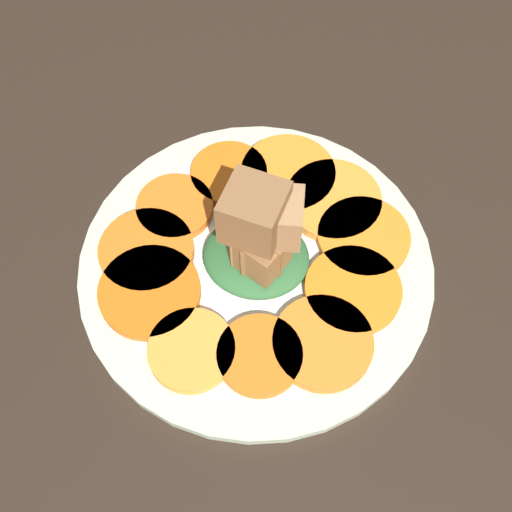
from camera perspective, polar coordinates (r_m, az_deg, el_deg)
name	(u,v)px	position (r cm, az deg, el deg)	size (l,w,h in cm)	color
table_slab	(256,273)	(57.50, 0.00, -1.53)	(120.00, 120.00, 2.00)	black
plate	(256,265)	(56.16, 0.00, -0.80)	(30.89, 30.89, 1.05)	beige
carrot_slice_0	(323,343)	(52.12, 5.95, -7.68)	(8.16, 8.16, 1.00)	orange
carrot_slice_1	(353,290)	(54.42, 8.61, -3.00)	(8.15, 8.15, 1.00)	orange
carrot_slice_2	(363,237)	(57.11, 9.53, 1.64)	(8.16, 8.16, 1.00)	orange
carrot_slice_3	(333,200)	(58.90, 6.88, 4.93)	(8.75, 8.75, 1.00)	orange
carrot_slice_4	(288,174)	(60.30, 2.86, 7.29)	(8.82, 8.82, 1.00)	orange
carrot_slice_5	(229,174)	(60.29, -2.42, 7.30)	(7.14, 7.14, 1.00)	orange
carrot_slice_6	(175,207)	(58.50, -7.23, 4.31)	(6.97, 6.97, 1.00)	orange
carrot_slice_7	(147,251)	(56.44, -9.71, 0.48)	(8.30, 8.30, 1.00)	orange
carrot_slice_8	(150,292)	(54.47, -9.43, -3.15)	(8.60, 8.60, 1.00)	#D66115
carrot_slice_9	(192,350)	(51.87, -5.75, -8.32)	(7.04, 7.04, 1.00)	orange
carrot_slice_10	(260,355)	(51.45, 0.32, -8.82)	(6.88, 6.88, 1.00)	orange
center_pile	(258,238)	(51.90, 0.20, 1.60)	(9.18, 8.27, 10.81)	#2D6033
fork	(290,203)	(58.76, 3.06, 4.73)	(19.05, 2.55, 0.40)	#B2B2B7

